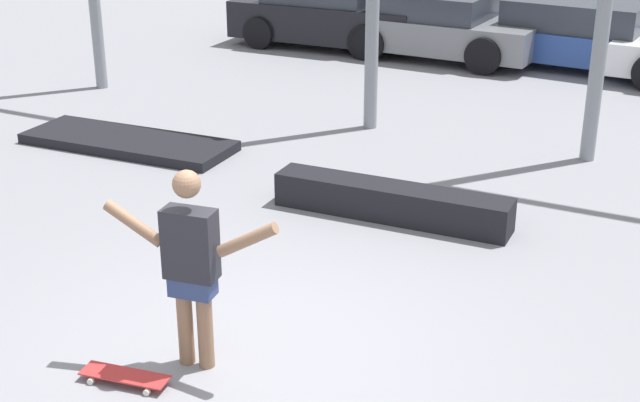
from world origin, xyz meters
The scene contains 8 objects.
ground_plane centered at (0.00, 0.00, 0.00)m, with size 36.00×36.00×0.00m, color gray.
skateboarder centered at (-0.25, -0.33, 0.96)m, with size 1.51×0.31×1.73m.
skateboard centered at (-0.61, -0.82, 0.06)m, with size 0.77×0.33×0.08m.
grind_box centered at (0.01, 3.27, 0.20)m, with size 2.80×0.45×0.40m, color black.
manual_pad centered at (-4.32, 3.95, 0.07)m, with size 3.09×1.05×0.14m, color black.
parked_car_black centered at (-4.73, 11.21, 0.70)m, with size 4.04×2.02×1.46m.
parked_car_grey centered at (-2.31, 11.21, 0.63)m, with size 4.02×2.06×1.29m.
parked_car_blue centered at (0.39, 11.69, 0.62)m, with size 4.67×2.17×1.26m.
Camera 1 is at (3.56, -5.57, 4.09)m, focal length 50.00 mm.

